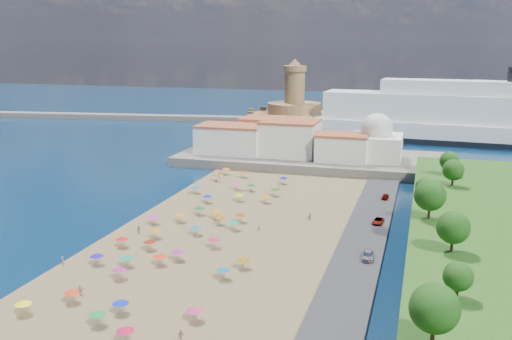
% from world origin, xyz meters
% --- Properties ---
extents(ground, '(700.00, 700.00, 0.00)m').
position_xyz_m(ground, '(0.00, 0.00, 0.00)').
color(ground, '#071938').
rests_on(ground, ground).
extents(terrace, '(90.00, 36.00, 3.00)m').
position_xyz_m(terrace, '(10.00, 73.00, 1.50)').
color(terrace, '#59544C').
rests_on(terrace, ground).
extents(jetty, '(18.00, 70.00, 2.40)m').
position_xyz_m(jetty, '(-12.00, 108.00, 1.20)').
color(jetty, '#59544C').
rests_on(jetty, ground).
extents(breakwater, '(199.03, 34.77, 2.60)m').
position_xyz_m(breakwater, '(-110.00, 153.00, 1.30)').
color(breakwater, '#59544C').
rests_on(breakwater, ground).
extents(waterfront_buildings, '(57.00, 29.00, 11.00)m').
position_xyz_m(waterfront_buildings, '(-3.05, 73.64, 7.88)').
color(waterfront_buildings, silver).
rests_on(waterfront_buildings, terrace).
extents(domed_building, '(16.00, 16.00, 15.00)m').
position_xyz_m(domed_building, '(30.00, 71.00, 8.97)').
color(domed_building, silver).
rests_on(domed_building, terrace).
extents(fortress, '(40.00, 40.00, 32.40)m').
position_xyz_m(fortress, '(-12.00, 138.00, 6.68)').
color(fortress, '#9E794F').
rests_on(fortress, ground).
extents(cruise_ship, '(140.28, 30.54, 30.40)m').
position_xyz_m(cruise_ship, '(58.93, 129.29, 9.00)').
color(cruise_ship, black).
rests_on(cruise_ship, ground).
extents(beach_parasols, '(31.29, 116.08, 2.20)m').
position_xyz_m(beach_parasols, '(-0.93, -10.81, 2.15)').
color(beach_parasols, gray).
rests_on(beach_parasols, beach).
extents(beachgoers, '(39.01, 91.52, 1.86)m').
position_xyz_m(beachgoers, '(1.04, 2.53, 1.13)').
color(beachgoers, tan).
rests_on(beachgoers, beach).
extents(parked_cars, '(2.57, 47.25, 1.42)m').
position_xyz_m(parked_cars, '(36.00, 7.28, 1.36)').
color(parked_cars, gray).
rests_on(parked_cars, promenade).
extents(hillside_trees, '(11.00, 108.91, 7.88)m').
position_xyz_m(hillside_trees, '(48.50, -11.38, 10.18)').
color(hillside_trees, '#382314').
rests_on(hillside_trees, hillside).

